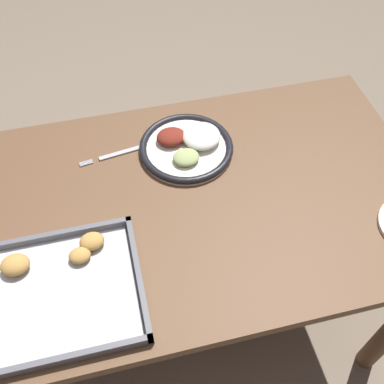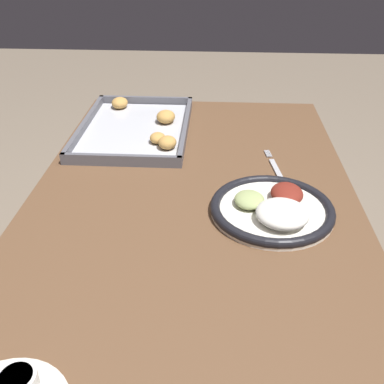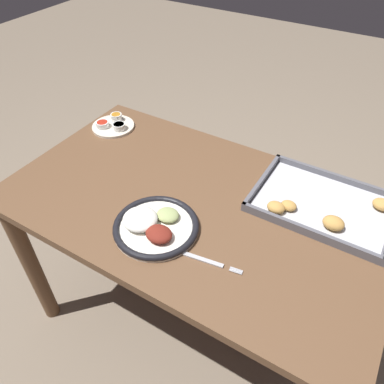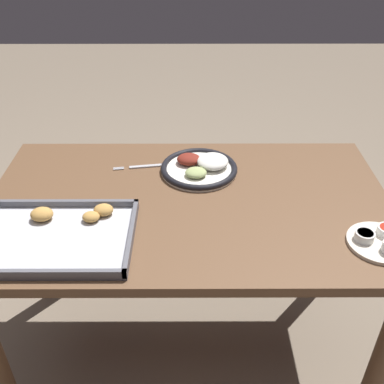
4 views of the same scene
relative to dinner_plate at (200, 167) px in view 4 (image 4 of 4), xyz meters
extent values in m
plane|color=#7A6B59|center=(0.04, 0.17, -0.72)|extent=(8.00, 8.00, 0.00)
cube|color=brown|center=(0.04, 0.17, -0.03)|extent=(1.20, 0.71, 0.03)
cylinder|color=brown|center=(-0.51, -0.14, -0.38)|extent=(0.06, 0.06, 0.67)
cylinder|color=brown|center=(0.59, -0.14, -0.38)|extent=(0.06, 0.06, 0.67)
cylinder|color=brown|center=(-0.51, 0.47, -0.38)|extent=(0.06, 0.06, 0.67)
cylinder|color=white|center=(0.00, 0.00, -0.01)|extent=(0.25, 0.25, 0.01)
torus|color=black|center=(0.00, 0.00, 0.00)|extent=(0.25, 0.25, 0.02)
ellipsoid|color=silver|center=(-0.04, -0.01, 0.02)|extent=(0.10, 0.10, 0.04)
ellipsoid|color=maroon|center=(0.04, -0.03, 0.01)|extent=(0.08, 0.07, 0.03)
ellipsoid|color=#9EAD6B|center=(0.01, 0.05, 0.01)|extent=(0.07, 0.06, 0.02)
cube|color=#B2B2B7|center=(0.16, -0.03, -0.01)|extent=(0.14, 0.03, 0.00)
cylinder|color=#B2B2B7|center=(0.27, -0.02, -0.01)|extent=(0.04, 0.01, 0.00)
cylinder|color=#B2B2B7|center=(0.27, -0.01, -0.01)|extent=(0.04, 0.01, 0.00)
cylinder|color=#B2B2B7|center=(0.27, -0.01, -0.01)|extent=(0.04, 0.01, 0.00)
cylinder|color=#B2B2B7|center=(0.27, -0.01, -0.01)|extent=(0.04, 0.01, 0.00)
cylinder|color=beige|center=(-0.46, 0.36, -0.01)|extent=(0.17, 0.17, 0.01)
cylinder|color=silver|center=(-0.42, 0.36, 0.01)|extent=(0.05, 0.05, 0.02)
cylinder|color=#51992D|center=(-0.42, 0.36, 0.02)|extent=(0.04, 0.04, 0.01)
cube|color=#595960|center=(0.39, 0.35, -0.01)|extent=(0.42, 0.29, 0.01)
cube|color=silver|center=(0.39, 0.35, -0.01)|extent=(0.38, 0.27, 0.00)
cube|color=#595960|center=(0.39, 0.20, 0.00)|extent=(0.42, 0.01, 0.02)
cube|color=#595960|center=(0.39, 0.49, 0.00)|extent=(0.42, 0.01, 0.02)
cube|color=#595960|center=(0.19, 0.35, 0.00)|extent=(0.01, 0.29, 0.02)
ellipsoid|color=#C18E47|center=(0.30, 0.27, 0.01)|extent=(0.05, 0.04, 0.03)
ellipsoid|color=#C18E47|center=(0.28, 0.24, 0.01)|extent=(0.05, 0.05, 0.03)
ellipsoid|color=#C18E47|center=(0.44, 0.26, 0.01)|extent=(0.06, 0.05, 0.03)
camera|label=1|loc=(0.18, 0.80, 0.87)|focal=42.00mm
camera|label=2|loc=(-0.76, 0.12, 0.50)|focal=42.00mm
camera|label=3|loc=(0.47, -0.58, 0.79)|focal=35.00mm
camera|label=4|loc=(0.03, 1.25, 0.76)|focal=42.00mm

